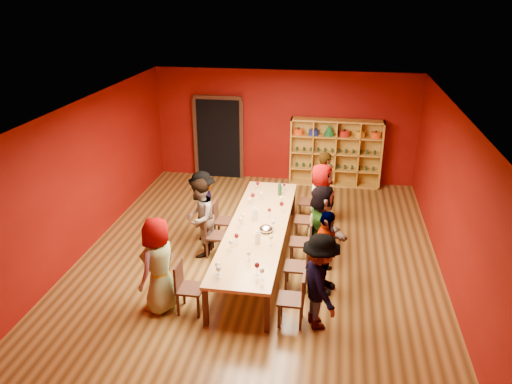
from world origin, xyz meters
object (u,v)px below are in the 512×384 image
shelving_unit (336,149)px  chair_person_right_4 (311,199)px  person_left_0 (158,265)px  person_left_2 (200,218)px  chair_person_right_1 (301,264)px  person_right_2 (321,226)px  person_right_4 (325,187)px  tasting_table (258,228)px  chair_person_right_2 (305,239)px  chair_person_right_0 (296,296)px  spittoon_bowl (266,229)px  wine_bottle (280,190)px  person_right_0 (320,282)px  chair_person_left_2 (213,232)px  person_left_3 (203,206)px  person_right_3 (321,203)px  chair_person_right_3 (308,217)px  person_right_1 (325,252)px  chair_person_left_0 (185,285)px  chair_person_left_3 (221,218)px

shelving_unit → chair_person_right_4: size_ratio=2.70×
person_left_0 → person_left_2: bearing=-168.7°
chair_person_right_1 → person_right_2: bearing=72.0°
person_right_4 → person_left_2: bearing=116.3°
tasting_table → chair_person_right_2: bearing=2.7°
person_right_4 → chair_person_right_0: bearing=162.5°
shelving_unit → chair_person_right_2: bearing=-96.5°
spittoon_bowl → wine_bottle: bearing=88.6°
person_right_0 → shelving_unit: bearing=-23.2°
person_right_0 → chair_person_right_4: (-0.35, 3.88, -0.30)m
chair_person_left_2 → person_right_4: (2.12, 1.95, 0.33)m
shelving_unit → person_right_4: 2.33m
chair_person_right_0 → wine_bottle: bearing=101.1°
person_right_0 → chair_person_right_4: person_right_0 is taller
shelving_unit → person_right_2: shelving_unit is taller
tasting_table → chair_person_right_2: (0.91, 0.04, -0.20)m
tasting_table → person_left_3: 1.48m
person_left_2 → chair_person_right_0: bearing=48.5°
chair_person_right_1 → spittoon_bowl: 1.00m
chair_person_right_0 → chair_person_right_1: (0.00, 1.01, 0.00)m
chair_person_left_2 → person_right_3: person_right_3 is taller
person_right_0 → spittoon_bowl: 1.95m
chair_person_right_3 → spittoon_bowl: 1.51m
person_left_0 → spittoon_bowl: (1.54, 1.59, -0.01)m
person_left_0 → chair_person_right_3: 3.67m
shelving_unit → chair_person_right_4: bearing=-101.9°
person_left_0 → tasting_table: bearing=160.4°
shelving_unit → person_right_2: bearing=-92.5°
chair_person_right_1 → chair_person_right_2: size_ratio=1.00×
person_right_1 → chair_person_left_2: bearing=87.8°
person_right_3 → chair_person_left_0: bearing=156.9°
chair_person_right_2 → person_right_3: 1.08m
chair_person_right_3 → person_left_3: bearing=-171.8°
chair_person_right_2 → person_right_2: bearing=0.0°
chair_person_right_2 → chair_person_right_3: bearing=90.0°
person_right_4 → chair_person_right_2: bearing=158.3°
chair_person_left_0 → person_left_3: person_left_3 is taller
tasting_table → person_right_0: size_ratio=2.81×
chair_person_right_0 → person_right_0: person_right_0 is taller
chair_person_left_2 → chair_person_right_1: 2.04m
person_left_2 → person_right_2: bearing=91.2°
shelving_unit → chair_person_right_0: (-0.49, -6.19, -0.49)m
chair_person_left_2 → person_right_0: 2.92m
chair_person_left_0 → spittoon_bowl: 1.96m
chair_person_left_0 → chair_person_left_2: bearing=90.0°
chair_person_right_1 → person_right_4: 2.90m
chair_person_left_3 → person_left_2: bearing=-111.0°
person_right_4 → chair_person_right_3: bearing=149.7°
person_right_2 → wine_bottle: person_right_2 is taller
person_left_0 → wine_bottle: bearing=171.5°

